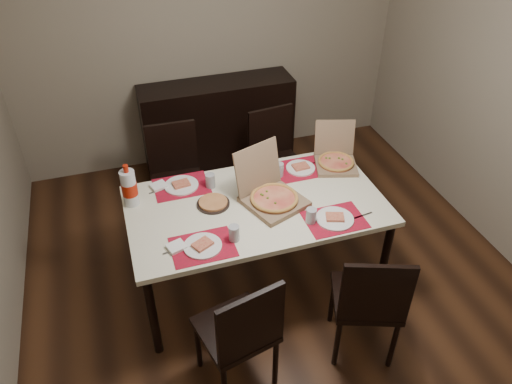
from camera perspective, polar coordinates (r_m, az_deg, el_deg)
ground at (r=4.02m, az=2.31°, el=-10.06°), size 3.80×4.00×0.02m
room_walls at (r=3.37m, az=0.49°, el=16.20°), size 3.84×4.02×2.62m
sideboard at (r=5.10m, az=-4.34°, el=7.69°), size 1.50×0.40×0.90m
dining_table at (r=3.56m, az=0.00°, el=-2.15°), size 1.80×1.00×0.75m
chair_near_left at (r=3.04m, az=-1.72°, el=-15.67°), size 0.51×0.51×0.93m
chair_near_right at (r=3.27m, az=12.78°, el=-11.96°), size 0.54×0.54×0.93m
chair_far_left at (r=4.30m, az=-9.14°, el=2.15°), size 0.43×0.43×0.93m
chair_far_right at (r=4.47m, az=2.25°, el=4.16°), size 0.47×0.47×0.93m
setting_near_left at (r=3.19m, az=-5.53°, el=-5.81°), size 0.50×0.30×0.11m
setting_near_right at (r=3.39m, az=8.30°, el=-2.96°), size 0.48×0.30×0.11m
setting_far_left at (r=3.70m, az=-8.00°, el=0.87°), size 0.48×0.30×0.11m
setting_far_right at (r=3.84m, az=4.41°, el=2.69°), size 0.48×0.30×0.11m
napkin_loose at (r=3.53m, az=0.07°, el=-0.96°), size 0.16×0.16×0.02m
pizza_box_center at (r=3.50m, az=1.75°, el=-0.34°), size 0.50×0.52×0.38m
pizza_box_right at (r=3.94m, az=9.07°, el=3.78°), size 0.39×0.42×0.31m
faina_plate at (r=3.51m, az=-4.91°, el=-1.27°), size 0.23×0.23×0.03m
dip_bowl at (r=3.69m, az=1.01°, el=1.02°), size 0.16×0.16×0.03m
soda_bottle at (r=3.54m, az=-14.27°, el=0.46°), size 0.11×0.11×0.32m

